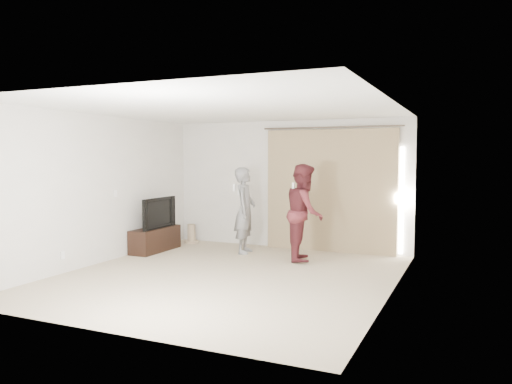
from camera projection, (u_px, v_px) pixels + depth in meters
floor at (227, 276)px, 7.79m from camera, size 5.50×5.50×0.00m
wall_back at (288, 185)px, 10.21m from camera, size 5.00×0.04×2.60m
wall_left at (99, 189)px, 8.70m from camera, size 0.04×5.50×2.60m
ceiling at (226, 109)px, 7.60m from camera, size 5.00×5.50×0.01m
curtain at (331, 191)px, 9.78m from camera, size 2.80×0.11×2.46m
tv_console at (155, 239)px, 9.87m from camera, size 0.42×1.21×0.46m
tv at (155, 213)px, 9.83m from camera, size 0.14×1.05×0.60m
scratching_post at (191, 235)px, 10.81m from camera, size 0.31×0.31×0.41m
person_man at (245, 210)px, 9.65m from camera, size 0.52×0.68×1.66m
person_woman at (305, 212)px, 8.97m from camera, size 0.87×1.00×1.74m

